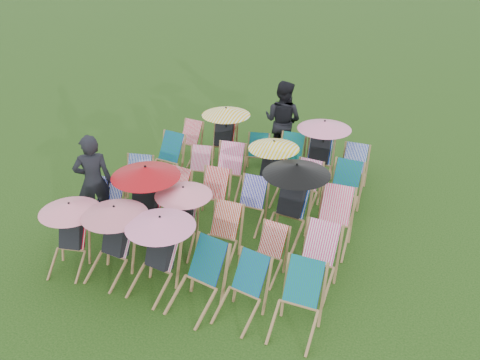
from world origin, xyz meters
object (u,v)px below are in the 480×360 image
at_px(deckchair_29, 352,169).
at_px(deckchair_5, 297,303).
at_px(deckchair_0, 69,235).
at_px(person_left, 94,182).
at_px(person_rear, 283,121).

bearing_deg(deckchair_29, deckchair_5, -88.64).
distance_m(deckchair_0, deckchair_29, 5.96).
bearing_deg(deckchair_5, deckchair_29, 93.00).
height_order(deckchair_0, deckchair_29, deckchair_0).
xyz_separation_m(deckchair_5, deckchair_29, (-0.17, 4.59, -0.05)).
xyz_separation_m(person_left, person_rear, (2.31, 4.17, 0.03)).
bearing_deg(deckchair_29, deckchair_0, -130.51).
bearing_deg(deckchair_0, person_rear, 58.49).
bearing_deg(deckchair_29, person_left, -142.37).
relative_size(person_left, person_rear, 0.97).
xyz_separation_m(deckchair_5, person_rear, (-2.05, 5.44, 0.47)).
distance_m(deckchair_0, person_rear, 5.78).
bearing_deg(person_rear, deckchair_0, 79.34).
relative_size(deckchair_0, person_left, 0.64).
height_order(deckchair_29, person_rear, person_rear).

